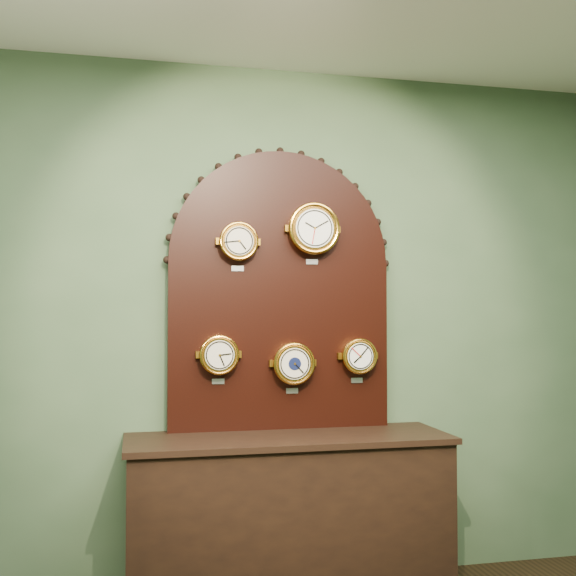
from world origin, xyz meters
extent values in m
plane|color=#445D40|center=(0.00, 2.50, 1.40)|extent=(4.00, 0.00, 4.00)
cube|color=black|center=(0.00, 2.23, 0.40)|extent=(1.60, 0.50, 0.80)
cube|color=black|center=(0.00, 2.45, 1.28)|extent=(1.20, 0.06, 0.90)
cylinder|color=black|center=(0.00, 2.45, 1.73)|extent=(1.20, 0.06, 1.20)
cylinder|color=gold|center=(-0.24, 2.39, 1.83)|extent=(0.19, 0.08, 0.19)
torus|color=gold|center=(-0.24, 2.36, 1.83)|extent=(0.21, 0.02, 0.21)
cylinder|color=beige|center=(-0.24, 2.35, 1.83)|extent=(0.15, 0.01, 0.15)
cube|color=silver|center=(-0.24, 2.42, 1.69)|extent=(0.06, 0.01, 0.03)
cylinder|color=gold|center=(0.17, 2.39, 1.91)|extent=(0.26, 0.08, 0.26)
torus|color=gold|center=(0.17, 2.36, 1.91)|extent=(0.28, 0.03, 0.28)
cylinder|color=white|center=(0.17, 2.35, 1.91)|extent=(0.21, 0.01, 0.21)
cube|color=silver|center=(0.17, 2.42, 1.73)|extent=(0.07, 0.01, 0.03)
cylinder|color=gold|center=(-0.34, 2.39, 1.23)|extent=(0.19, 0.08, 0.19)
torus|color=gold|center=(-0.34, 2.36, 1.23)|extent=(0.21, 0.02, 0.21)
cylinder|color=beige|center=(-0.34, 2.35, 1.23)|extent=(0.15, 0.01, 0.15)
cube|color=silver|center=(-0.34, 2.42, 1.09)|extent=(0.06, 0.01, 0.03)
cylinder|color=gold|center=(0.06, 2.39, 1.18)|extent=(0.21, 0.08, 0.21)
torus|color=gold|center=(0.06, 2.36, 1.18)|extent=(0.23, 0.02, 0.23)
cylinder|color=beige|center=(0.06, 2.35, 1.18)|extent=(0.17, 0.01, 0.17)
cube|color=silver|center=(0.06, 2.42, 1.03)|extent=(0.07, 0.01, 0.03)
cylinder|color=#0D1339|center=(0.06, 2.35, 1.18)|extent=(0.07, 0.00, 0.07)
cylinder|color=gold|center=(0.42, 2.39, 1.22)|extent=(0.18, 0.08, 0.18)
torus|color=gold|center=(0.42, 2.36, 1.22)|extent=(0.19, 0.02, 0.19)
cylinder|color=white|center=(0.42, 2.35, 1.22)|extent=(0.14, 0.01, 0.14)
cube|color=silver|center=(0.42, 2.42, 1.08)|extent=(0.07, 0.01, 0.03)
camera|label=1|loc=(-0.77, -1.22, 1.46)|focal=43.17mm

